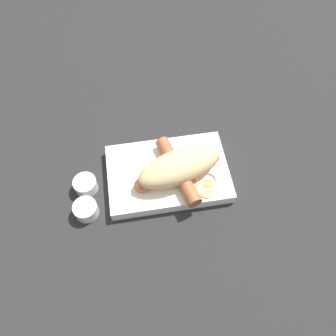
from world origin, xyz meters
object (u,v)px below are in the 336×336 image
object	(u,v)px
food_tray	(168,174)
condiment_cup_near	(86,184)
condiment_cup_far	(86,210)
bread_roll	(179,166)
sausage	(178,171)

from	to	relation	value
food_tray	condiment_cup_near	size ratio (longest dim) A/B	5.27
food_tray	condiment_cup_far	size ratio (longest dim) A/B	5.27
bread_roll	condiment_cup_near	size ratio (longest dim) A/B	3.99
sausage	condiment_cup_far	bearing A→B (deg)	12.92
bread_roll	sausage	distance (m)	0.01
condiment_cup_far	sausage	bearing A→B (deg)	-167.08
bread_roll	condiment_cup_near	xyz separation A→B (m)	(0.18, -0.01, -0.04)
food_tray	condiment_cup_near	distance (m)	0.16
bread_roll	sausage	xyz separation A→B (m)	(0.00, 0.00, -0.01)
food_tray	condiment_cup_near	xyz separation A→B (m)	(0.16, -0.00, -0.00)
food_tray	sausage	world-z (taller)	sausage
food_tray	bread_roll	size ratio (longest dim) A/B	1.32
food_tray	bread_roll	world-z (taller)	bread_roll
bread_roll	condiment_cup_near	distance (m)	0.19
condiment_cup_near	condiment_cup_far	size ratio (longest dim) A/B	1.00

